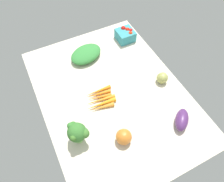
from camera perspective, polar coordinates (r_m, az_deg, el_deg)
name	(u,v)px	position (r cm, az deg, el deg)	size (l,w,h in cm)	color
tablecloth	(112,94)	(116.18, 0.00, -0.84)	(104.00, 76.00, 2.00)	beige
carrot_bunch	(100,99)	(111.90, -3.27, -2.33)	(13.78, 17.57, 2.57)	orange
eggplant	(182,120)	(109.08, 18.49, -7.43)	(12.45, 6.31, 6.31)	#532A64
heirloom_tomato_green	(162,78)	(120.86, 13.54, 3.48)	(6.40, 6.40, 6.40)	#A2A556
heirloom_tomato_orange	(124,137)	(99.33, 3.23, -12.35)	(7.61, 7.61, 7.61)	orange
broccoli_head	(77,132)	(96.21, -9.39, -11.04)	(9.91, 9.44, 13.11)	#94D174
berry_basket	(126,35)	(142.14, 3.70, 15.05)	(10.81, 10.81, 8.18)	teal
leafy_greens_clump	(86,54)	(131.24, -7.10, 9.98)	(20.32, 14.23, 5.81)	#35863A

